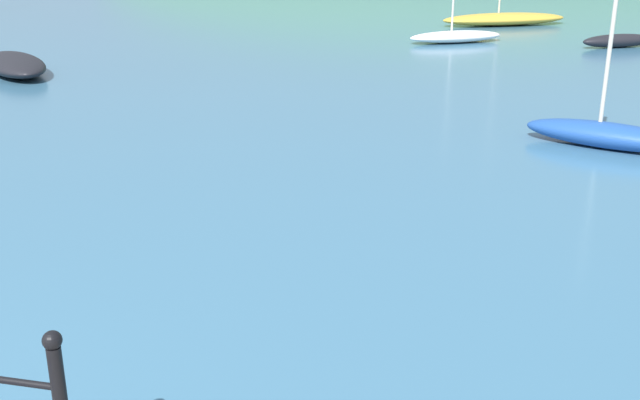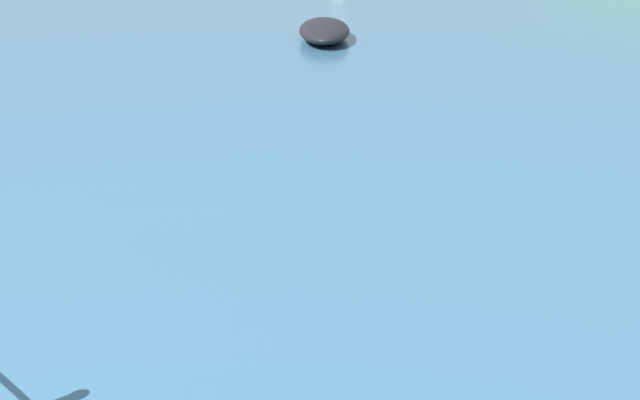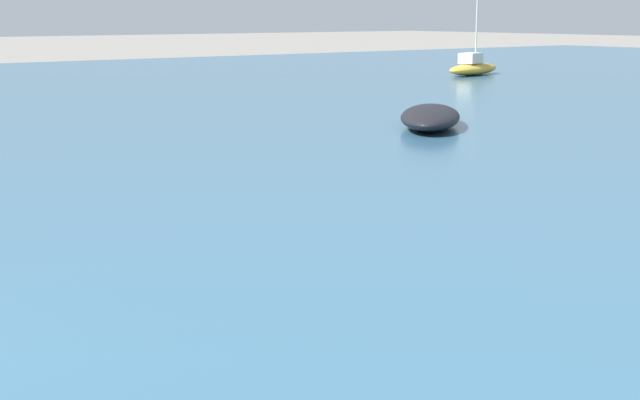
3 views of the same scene
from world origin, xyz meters
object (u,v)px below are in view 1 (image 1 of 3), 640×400
boat_nearest_quay (607,134)px  boat_red_dinghy (456,36)px  boat_mid_harbor (14,64)px  boat_white_sailboat (504,18)px  boat_far_right (619,41)px

boat_nearest_quay → boat_red_dinghy: 12.88m
boat_mid_harbor → boat_white_sailboat: bearing=48.5°
boat_far_right → boat_nearest_quay: (-1.98, -12.46, 0.02)m
boat_white_sailboat → boat_far_right: bearing=-58.2°
boat_white_sailboat → boat_nearest_quay: boat_white_sailboat is taller
boat_nearest_quay → boat_red_dinghy: bearing=103.7°
boat_mid_harbor → boat_nearest_quay: boat_nearest_quay is taller
boat_far_right → boat_red_dinghy: (-5.04, 0.06, 0.01)m
boat_far_right → boat_nearest_quay: size_ratio=0.92×
boat_white_sailboat → boat_mid_harbor: boat_white_sailboat is taller
boat_white_sailboat → boat_mid_harbor: bearing=-131.5°
boat_white_sailboat → boat_red_dinghy: bearing=-106.3°
boat_nearest_quay → boat_mid_harbor: bearing=163.1°
boat_white_sailboat → boat_mid_harbor: (-12.24, -13.83, -0.01)m
boat_mid_harbor → boat_red_dinghy: boat_red_dinghy is taller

